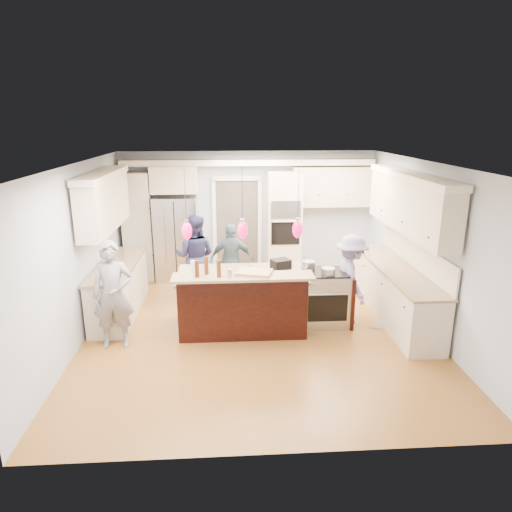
{
  "coord_description": "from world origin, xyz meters",
  "views": [
    {
      "loc": [
        -0.47,
        -6.92,
        3.31
      ],
      "look_at": [
        0.0,
        0.35,
        1.15
      ],
      "focal_mm": 32.0,
      "sensor_mm": 36.0,
      "label": 1
    }
  ],
  "objects_px": {
    "refrigerator": "(177,238)",
    "island_range": "(326,298)",
    "person_bar_end": "(113,295)",
    "person_far_left": "(195,256)",
    "kitchen_island": "(242,300)"
  },
  "relations": [
    {
      "from": "refrigerator",
      "to": "person_bar_end",
      "type": "bearing_deg",
      "value": -101.66
    },
    {
      "from": "person_far_left",
      "to": "refrigerator",
      "type": "bearing_deg",
      "value": -55.83
    },
    {
      "from": "refrigerator",
      "to": "kitchen_island",
      "type": "height_order",
      "value": "refrigerator"
    },
    {
      "from": "person_bar_end",
      "to": "person_far_left",
      "type": "bearing_deg",
      "value": 56.91
    },
    {
      "from": "kitchen_island",
      "to": "person_far_left",
      "type": "height_order",
      "value": "person_far_left"
    },
    {
      "from": "refrigerator",
      "to": "island_range",
      "type": "relative_size",
      "value": 1.96
    },
    {
      "from": "refrigerator",
      "to": "island_range",
      "type": "bearing_deg",
      "value": -42.59
    },
    {
      "from": "refrigerator",
      "to": "island_range",
      "type": "height_order",
      "value": "refrigerator"
    },
    {
      "from": "kitchen_island",
      "to": "island_range",
      "type": "height_order",
      "value": "kitchen_island"
    },
    {
      "from": "refrigerator",
      "to": "person_far_left",
      "type": "relative_size",
      "value": 1.11
    },
    {
      "from": "island_range",
      "to": "person_far_left",
      "type": "xyz_separation_m",
      "value": [
        -2.26,
        1.4,
        0.35
      ]
    },
    {
      "from": "person_bar_end",
      "to": "kitchen_island",
      "type": "bearing_deg",
      "value": 10.48
    },
    {
      "from": "person_bar_end",
      "to": "person_far_left",
      "type": "height_order",
      "value": "person_bar_end"
    },
    {
      "from": "island_range",
      "to": "person_bar_end",
      "type": "height_order",
      "value": "person_bar_end"
    },
    {
      "from": "refrigerator",
      "to": "island_range",
      "type": "distance_m",
      "value": 3.71
    }
  ]
}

